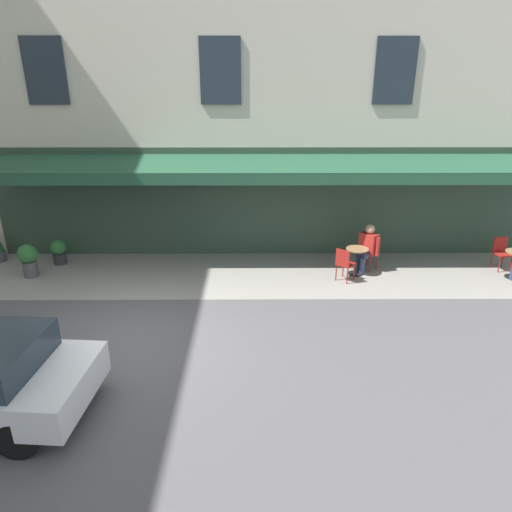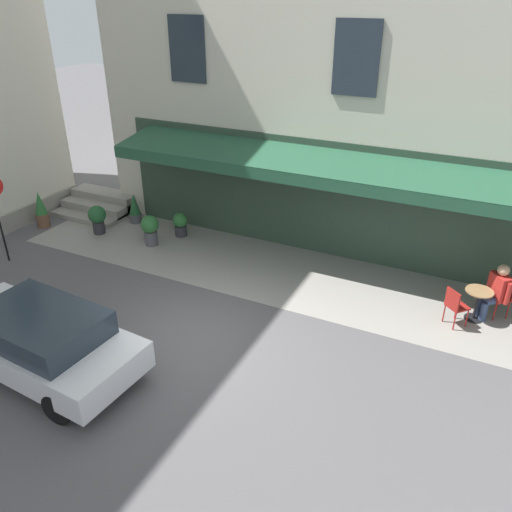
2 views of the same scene
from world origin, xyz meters
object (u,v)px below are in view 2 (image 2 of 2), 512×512
(cafe_chair_red_under_awning, at_px, (455,304))
(potted_plant_entrance_left, at_px, (41,210))
(cafe_table_near_entrance, at_px, (477,300))
(seated_companion_in_red, at_px, (496,290))
(parked_car_white, at_px, (38,338))
(potted_plant_by_steps, at_px, (135,208))
(potted_plant_mid_terrace, at_px, (150,228))
(cafe_chair_red_by_window, at_px, (503,295))
(potted_plant_under_sign, at_px, (180,224))
(potted_plant_entrance_right, at_px, (97,218))

(cafe_chair_red_under_awning, xyz_separation_m, potted_plant_entrance_left, (12.24, 0.05, 0.01))
(cafe_table_near_entrance, height_order, seated_companion_in_red, seated_companion_in_red)
(cafe_table_near_entrance, relative_size, seated_companion_in_red, 0.56)
(seated_companion_in_red, relative_size, parked_car_white, 0.30)
(potted_plant_by_steps, relative_size, potted_plant_mid_terrace, 1.07)
(cafe_table_near_entrance, height_order, parked_car_white, parked_car_white)
(cafe_chair_red_by_window, height_order, potted_plant_entrance_left, potted_plant_entrance_left)
(potted_plant_under_sign, bearing_deg, seated_companion_in_red, 176.44)
(cafe_chair_red_by_window, relative_size, potted_plant_entrance_left, 0.79)
(cafe_chair_red_under_awning, relative_size, cafe_chair_red_by_window, 1.00)
(seated_companion_in_red, distance_m, parked_car_white, 9.66)
(cafe_table_near_entrance, xyz_separation_m, cafe_chair_red_by_window, (-0.49, -0.41, 0.06))
(cafe_chair_red_under_awning, distance_m, potted_plant_entrance_left, 12.24)
(potted_plant_under_sign, bearing_deg, potted_plant_entrance_right, 22.00)
(cafe_chair_red_by_window, height_order, potted_plant_by_steps, potted_plant_by_steps)
(seated_companion_in_red, height_order, potted_plant_entrance_right, seated_companion_in_red)
(potted_plant_entrance_right, xyz_separation_m, parked_car_white, (-3.32, 5.36, 0.19))
(cafe_table_near_entrance, bearing_deg, potted_plant_entrance_left, 2.32)
(potted_plant_mid_terrace, bearing_deg, potted_plant_entrance_left, 6.23)
(potted_plant_by_steps, height_order, potted_plant_entrance_left, potted_plant_entrance_left)
(potted_plant_mid_terrace, relative_size, potted_plant_under_sign, 1.25)
(cafe_table_near_entrance, height_order, potted_plant_by_steps, potted_plant_by_steps)
(cafe_chair_red_by_window, bearing_deg, potted_plant_entrance_right, 2.77)
(cafe_table_near_entrance, height_order, potted_plant_entrance_right, potted_plant_entrance_right)
(cafe_chair_red_by_window, xyz_separation_m, seated_companion_in_red, (0.17, 0.14, 0.16))
(cafe_chair_red_under_awning, distance_m, potted_plant_under_sign, 8.08)
(cafe_table_near_entrance, relative_size, cafe_chair_red_by_window, 0.82)
(cafe_chair_red_under_awning, relative_size, seated_companion_in_red, 0.68)
(cafe_table_near_entrance, bearing_deg, potted_plant_under_sign, -5.50)
(potted_plant_mid_terrace, distance_m, potted_plant_under_sign, 1.01)
(cafe_chair_red_under_awning, relative_size, potted_plant_mid_terrace, 1.00)
(potted_plant_entrance_left, height_order, potted_plant_under_sign, potted_plant_entrance_left)
(cafe_table_near_entrance, relative_size, potted_plant_by_steps, 0.77)
(cafe_table_near_entrance, distance_m, potted_plant_entrance_right, 10.75)
(cafe_chair_red_by_window, relative_size, potted_plant_by_steps, 0.94)
(potted_plant_entrance_right, xyz_separation_m, potted_plant_entrance_left, (1.92, 0.37, 0.04))
(potted_plant_mid_terrace, bearing_deg, parked_car_white, 104.53)
(cafe_chair_red_under_awning, height_order, potted_plant_entrance_left, potted_plant_entrance_left)
(seated_companion_in_red, relative_size, potted_plant_mid_terrace, 1.46)
(cafe_chair_red_under_awning, xyz_separation_m, parked_car_white, (7.00, 5.03, 0.16))
(cafe_chair_red_by_window, bearing_deg, cafe_table_near_entrance, 39.88)
(cafe_chair_red_by_window, relative_size, potted_plant_under_sign, 1.25)
(potted_plant_by_steps, bearing_deg, potted_plant_entrance_right, 67.33)
(cafe_table_near_entrance, distance_m, potted_plant_under_sign, 8.44)
(cafe_chair_red_by_window, bearing_deg, potted_plant_by_steps, -3.30)
(potted_plant_under_sign, bearing_deg, cafe_chair_red_by_window, 177.40)
(seated_companion_in_red, xyz_separation_m, potted_plant_entrance_right, (11.07, 0.41, -0.19))
(cafe_chair_red_by_window, bearing_deg, seated_companion_in_red, 39.88)
(potted_plant_by_steps, bearing_deg, cafe_chair_red_by_window, 176.70)
(cafe_chair_red_by_window, distance_m, potted_plant_mid_terrace, 9.33)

